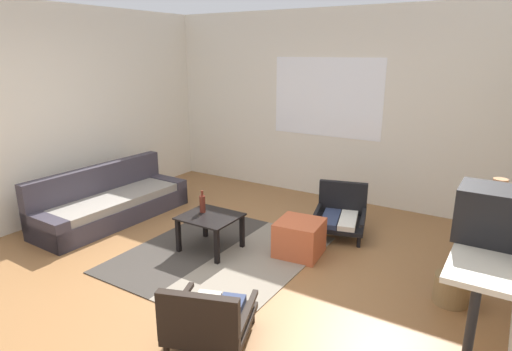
{
  "coord_description": "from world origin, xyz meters",
  "views": [
    {
      "loc": [
        2.45,
        -2.81,
        2.12
      ],
      "look_at": [
        -0.06,
        1.19,
        0.75
      ],
      "focal_mm": 30.15,
      "sensor_mm": 36.0,
      "label": 1
    }
  ],
  "objects_px": {
    "ottoman_orange": "(299,238)",
    "wicker_basket": "(451,289)",
    "clay_vase": "(497,202)",
    "crt_television": "(492,214)",
    "console_shelf": "(489,242)",
    "coffee_table": "(210,222)",
    "armchair_striped_foreground": "(208,319)",
    "glass_bottle": "(202,203)",
    "armchair_by_window": "(340,213)",
    "couch": "(110,203)"
  },
  "relations": [
    {
      "from": "couch",
      "to": "glass_bottle",
      "type": "xyz_separation_m",
      "value": [
        1.52,
        0.02,
        0.29
      ]
    },
    {
      "from": "armchair_striped_foreground",
      "to": "ottoman_orange",
      "type": "bearing_deg",
      "value": 93.84
    },
    {
      "from": "ottoman_orange",
      "to": "crt_television",
      "type": "height_order",
      "value": "crt_television"
    },
    {
      "from": "couch",
      "to": "coffee_table",
      "type": "xyz_separation_m",
      "value": [
        1.66,
        -0.03,
        0.11
      ]
    },
    {
      "from": "coffee_table",
      "to": "console_shelf",
      "type": "relative_size",
      "value": 0.33
    },
    {
      "from": "console_shelf",
      "to": "wicker_basket",
      "type": "height_order",
      "value": "console_shelf"
    },
    {
      "from": "coffee_table",
      "to": "wicker_basket",
      "type": "height_order",
      "value": "coffee_table"
    },
    {
      "from": "coffee_table",
      "to": "crt_television",
      "type": "relative_size",
      "value": 1.27
    },
    {
      "from": "armchair_striped_foreground",
      "to": "console_shelf",
      "type": "relative_size",
      "value": 0.43
    },
    {
      "from": "couch",
      "to": "clay_vase",
      "type": "distance_m",
      "value": 4.39
    },
    {
      "from": "coffee_table",
      "to": "armchair_by_window",
      "type": "xyz_separation_m",
      "value": [
        1.03,
        1.21,
        -0.08
      ]
    },
    {
      "from": "armchair_by_window",
      "to": "ottoman_orange",
      "type": "bearing_deg",
      "value": -100.85
    },
    {
      "from": "coffee_table",
      "to": "ottoman_orange",
      "type": "relative_size",
      "value": 1.3
    },
    {
      "from": "couch",
      "to": "armchair_striped_foreground",
      "type": "height_order",
      "value": "couch"
    },
    {
      "from": "couch",
      "to": "ottoman_orange",
      "type": "xyz_separation_m",
      "value": [
        2.54,
        0.39,
        -0.03
      ]
    },
    {
      "from": "clay_vase",
      "to": "wicker_basket",
      "type": "height_order",
      "value": "clay_vase"
    },
    {
      "from": "crt_television",
      "to": "coffee_table",
      "type": "bearing_deg",
      "value": 178.2
    },
    {
      "from": "coffee_table",
      "to": "crt_television",
      "type": "distance_m",
      "value": 2.73
    },
    {
      "from": "ottoman_orange",
      "to": "armchair_by_window",
      "type": "bearing_deg",
      "value": 79.15
    },
    {
      "from": "clay_vase",
      "to": "ottoman_orange",
      "type": "bearing_deg",
      "value": -178.0
    },
    {
      "from": "armchair_by_window",
      "to": "armchair_striped_foreground",
      "type": "distance_m",
      "value": 2.52
    },
    {
      "from": "ottoman_orange",
      "to": "crt_television",
      "type": "distance_m",
      "value": 2.01
    },
    {
      "from": "ottoman_orange",
      "to": "wicker_basket",
      "type": "bearing_deg",
      "value": -4.88
    },
    {
      "from": "crt_television",
      "to": "wicker_basket",
      "type": "height_order",
      "value": "crt_television"
    },
    {
      "from": "armchair_by_window",
      "to": "wicker_basket",
      "type": "distance_m",
      "value": 1.67
    },
    {
      "from": "coffee_table",
      "to": "ottoman_orange",
      "type": "xyz_separation_m",
      "value": [
        0.88,
        0.42,
        -0.13
      ]
    },
    {
      "from": "ottoman_orange",
      "to": "clay_vase",
      "type": "xyz_separation_m",
      "value": [
        1.77,
        0.06,
        0.73
      ]
    },
    {
      "from": "ottoman_orange",
      "to": "console_shelf",
      "type": "relative_size",
      "value": 0.25
    },
    {
      "from": "armchair_striped_foreground",
      "to": "glass_bottle",
      "type": "bearing_deg",
      "value": 129.94
    },
    {
      "from": "armchair_by_window",
      "to": "wicker_basket",
      "type": "xyz_separation_m",
      "value": [
        1.39,
        -0.92,
        -0.12
      ]
    },
    {
      "from": "coffee_table",
      "to": "glass_bottle",
      "type": "xyz_separation_m",
      "value": [
        -0.14,
        0.04,
        0.18
      ]
    },
    {
      "from": "armchair_striped_foreground",
      "to": "glass_bottle",
      "type": "height_order",
      "value": "glass_bottle"
    },
    {
      "from": "clay_vase",
      "to": "wicker_basket",
      "type": "xyz_separation_m",
      "value": [
        -0.23,
        -0.19,
        -0.79
      ]
    },
    {
      "from": "armchair_by_window",
      "to": "ottoman_orange",
      "type": "relative_size",
      "value": 1.65
    },
    {
      "from": "coffee_table",
      "to": "armchair_striped_foreground",
      "type": "distance_m",
      "value": 1.64
    },
    {
      "from": "armchair_striped_foreground",
      "to": "wicker_basket",
      "type": "relative_size",
      "value": 2.7
    },
    {
      "from": "armchair_by_window",
      "to": "crt_television",
      "type": "relative_size",
      "value": 1.62
    },
    {
      "from": "crt_television",
      "to": "wicker_basket",
      "type": "xyz_separation_m",
      "value": [
        -0.23,
        0.37,
        -0.87
      ]
    },
    {
      "from": "glass_bottle",
      "to": "wicker_basket",
      "type": "distance_m",
      "value": 2.59
    },
    {
      "from": "couch",
      "to": "glass_bottle",
      "type": "height_order",
      "value": "couch"
    },
    {
      "from": "crt_television",
      "to": "clay_vase",
      "type": "xyz_separation_m",
      "value": [
        0.0,
        0.56,
        -0.08
      ]
    },
    {
      "from": "couch",
      "to": "crt_television",
      "type": "xyz_separation_m",
      "value": [
        4.3,
        -0.11,
        0.78
      ]
    },
    {
      "from": "couch",
      "to": "ottoman_orange",
      "type": "relative_size",
      "value": 4.41
    },
    {
      "from": "couch",
      "to": "ottoman_orange",
      "type": "distance_m",
      "value": 2.57
    },
    {
      "from": "console_shelf",
      "to": "coffee_table",
      "type": "bearing_deg",
      "value": -178.6
    },
    {
      "from": "clay_vase",
      "to": "crt_television",
      "type": "bearing_deg",
      "value": -90.32
    },
    {
      "from": "armchair_striped_foreground",
      "to": "clay_vase",
      "type": "xyz_separation_m",
      "value": [
        1.65,
        1.78,
        0.68
      ]
    },
    {
      "from": "ottoman_orange",
      "to": "glass_bottle",
      "type": "height_order",
      "value": "glass_bottle"
    },
    {
      "from": "glass_bottle",
      "to": "wicker_basket",
      "type": "height_order",
      "value": "glass_bottle"
    },
    {
      "from": "ottoman_orange",
      "to": "wicker_basket",
      "type": "distance_m",
      "value": 1.54
    }
  ]
}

